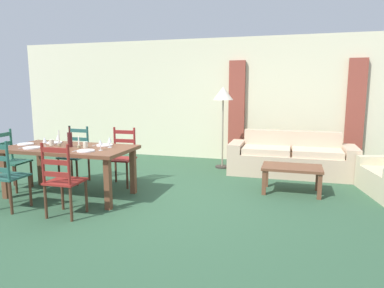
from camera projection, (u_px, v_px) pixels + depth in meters
ground_plane at (153, 201)px, 5.05m from camera, size 9.60×9.60×0.02m
wall_far at (208, 100)px, 7.96m from camera, size 9.60×0.16×2.70m
curtain_panel_left at (237, 112)px, 7.67m from camera, size 0.35×0.08×2.20m
curtain_panel_right at (355, 114)px, 7.00m from camera, size 0.35×0.08×2.20m
dining_table at (69, 153)px, 5.19m from camera, size 1.90×0.96×0.75m
dining_chair_near_left at (5, 175)px, 4.60m from camera, size 0.42×0.41×0.96m
dining_chair_near_right at (63, 180)px, 4.36m from camera, size 0.43×0.41×0.96m
dining_chair_far_left at (75, 154)px, 6.03m from camera, size 0.43×0.41×0.96m
dining_chair_far_right at (122, 157)px, 5.83m from camera, size 0.44×0.42×0.96m
dining_chair_head_west at (11, 160)px, 5.56m from camera, size 0.42×0.44×0.96m
dinner_plate_near_left at (32, 148)px, 5.06m from camera, size 0.24×0.24×0.02m
fork_near_left at (23, 148)px, 5.10m from camera, size 0.02×0.17×0.01m
dinner_plate_near_right at (86, 151)px, 4.81m from camera, size 0.24×0.24×0.02m
fork_near_right at (76, 151)px, 4.85m from camera, size 0.03×0.17×0.01m
dinner_plate_far_left at (54, 143)px, 5.54m from camera, size 0.24×0.24×0.02m
fork_far_left at (46, 142)px, 5.58m from camera, size 0.03×0.17×0.01m
dinner_plate_far_right at (105, 145)px, 5.29m from camera, size 0.24×0.24×0.02m
fork_far_right at (96, 145)px, 5.33m from camera, size 0.03×0.17×0.01m
dinner_plate_head_west at (26, 144)px, 5.39m from camera, size 0.24×0.24×0.02m
fork_head_west at (18, 144)px, 5.43m from camera, size 0.03×0.17×0.01m
wine_bottle at (70, 139)px, 5.16m from camera, size 0.07×0.07×0.32m
wine_glass_near_left at (45, 140)px, 5.09m from camera, size 0.06×0.06×0.16m
wine_glass_near_right at (100, 143)px, 4.87m from camera, size 0.06×0.06×0.16m
wine_glass_far_left at (58, 138)px, 5.37m from camera, size 0.06×0.06×0.16m
wine_glass_far_right at (110, 140)px, 5.11m from camera, size 0.06×0.06×0.16m
coffee_cup_primary at (85, 145)px, 5.10m from camera, size 0.07×0.07×0.09m
coffee_cup_secondary at (52, 143)px, 5.30m from camera, size 0.07×0.07×0.09m
candle_tall at (59, 142)px, 5.23m from camera, size 0.05×0.05×0.25m
candle_short at (79, 145)px, 5.07m from camera, size 0.05×0.05×0.18m
couch at (291, 159)px, 6.56m from camera, size 2.29×0.82×0.80m
coffee_table at (292, 170)px, 5.39m from camera, size 0.90×0.56×0.42m
standing_lamp at (223, 98)px, 6.93m from camera, size 0.40×0.40×1.64m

